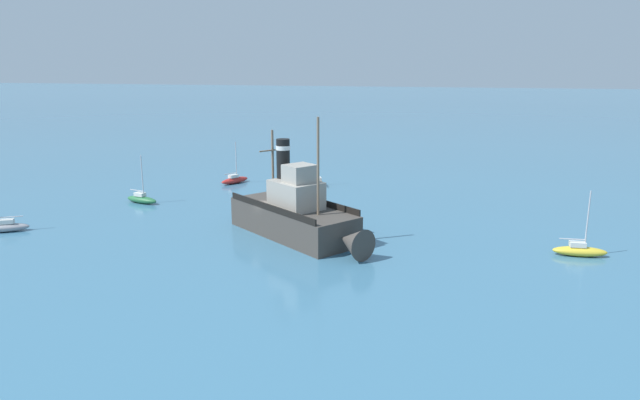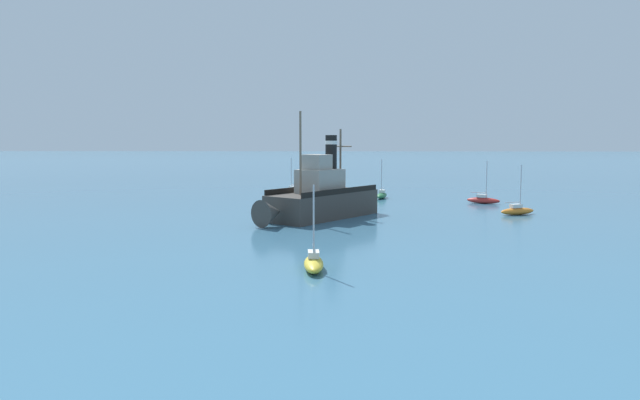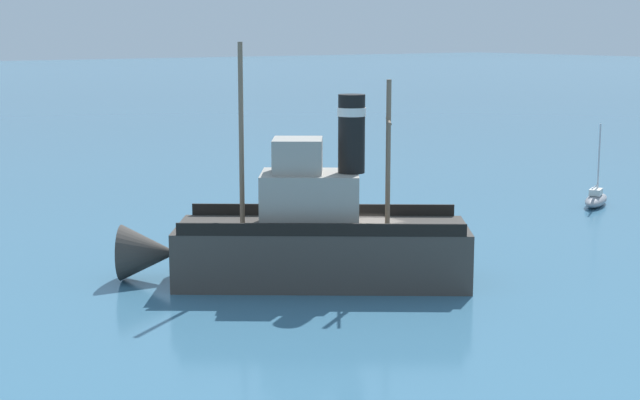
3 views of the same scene
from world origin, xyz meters
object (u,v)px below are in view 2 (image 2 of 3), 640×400
Objects in this scene: sailboat_red at (483,200)px; sailboat_yellow at (314,263)px; sailboat_green at (382,195)px; sailboat_grey at (292,191)px; old_tugboat at (319,199)px; sailboat_orange at (517,210)px.

sailboat_red is 1.00× the size of sailboat_yellow.
sailboat_green is at bearing -25.27° from sailboat_red.
sailboat_red is 25.63m from sailboat_grey.
sailboat_grey is at bearing -83.53° from sailboat_yellow.
sailboat_red is 12.55m from sailboat_green.
sailboat_red is at bearing -117.52° from sailboat_yellow.
old_tugboat is at bearing 35.33° from sailboat_red.
sailboat_yellow is at bearing 96.47° from sailboat_grey.
old_tugboat is 24.62m from sailboat_grey.
sailboat_grey is at bearing -79.12° from old_tugboat.
old_tugboat is at bearing -88.60° from sailboat_yellow.
sailboat_orange is at bearing -170.58° from old_tugboat.
old_tugboat is 22.72m from sailboat_red.
sailboat_orange is (-18.88, -24.60, 0.00)m from sailboat_yellow.
sailboat_red and sailboat_grey have the same top height.
sailboat_green and sailboat_grey have the same top height.
sailboat_orange is at bearing 95.24° from sailboat_red.
sailboat_orange is at bearing 128.79° from sailboat_green.
sailboat_orange is at bearing -127.50° from sailboat_yellow.
old_tugboat reaches higher than sailboat_orange.
sailboat_green is (11.35, -5.36, 0.00)m from sailboat_red.
sailboat_red is 38.90m from sailboat_yellow.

